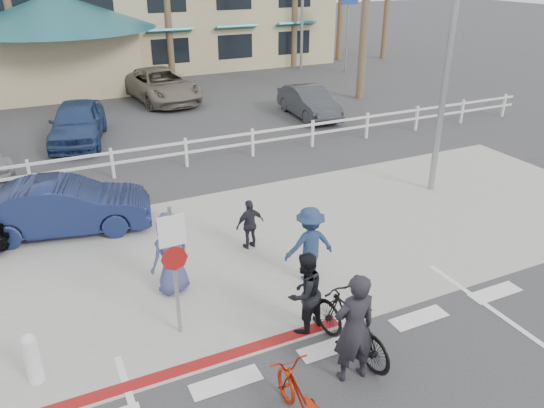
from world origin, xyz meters
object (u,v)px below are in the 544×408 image
car_white_sedan (64,207)px  bike_black (351,326)px  sign_post (174,265)px  bike_red (302,404)px

car_white_sedan → bike_black: bearing=-138.9°
car_white_sedan → sign_post: bearing=-153.1°
bike_black → car_white_sedan: (-3.96, 6.98, 0.11)m
sign_post → bike_red: size_ratio=1.66×
sign_post → bike_red: sign_post is taller
bike_black → bike_red: bearing=26.9°
bike_red → car_white_sedan: (-2.41, 8.08, 0.23)m
sign_post → car_white_sedan: 5.39m
bike_red → sign_post: bearing=-69.0°
bike_red → bike_black: (1.56, 1.10, 0.12)m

